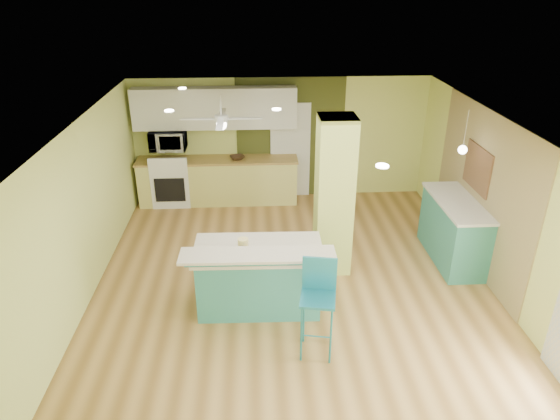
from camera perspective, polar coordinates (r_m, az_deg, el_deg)
The scene contains 22 objects.
floor at distance 7.75m, azimuth 1.52°, elevation -8.61°, with size 6.00×7.00×0.01m, color olive.
ceiling at distance 6.68m, azimuth 1.76°, elevation 9.56°, with size 6.00×7.00×0.01m, color white.
wall_back at distance 10.39m, azimuth 0.06°, elevation 8.16°, with size 6.00×0.01×2.50m, color #DFEA7D.
wall_front at distance 4.26m, azimuth 5.69°, elevation -20.99°, with size 6.00×0.01×2.50m, color #DFEA7D.
wall_left at distance 7.51m, azimuth -21.87°, elevation -0.73°, with size 0.01×7.00×2.50m, color #DFEA7D.
wall_right at distance 7.94m, azimuth 23.79°, elevation 0.32°, with size 0.01×7.00×2.50m, color #DFEA7D.
wood_panel at distance 8.42m, azimuth 22.00°, elevation 2.05°, with size 0.02×3.40×2.50m, color #917C53.
olive_accent at distance 10.38m, azimuth 1.18°, elevation 8.15°, with size 2.20×0.02×2.50m, color #444A1D.
interior_door at distance 10.43m, azimuth 1.18°, elevation 6.79°, with size 0.82×0.05×2.00m, color white.
column at distance 7.65m, azimuth 6.19°, elevation 1.52°, with size 0.55×0.55×2.50m, color #B8C65B.
kitchen_run at distance 10.37m, azimuth -7.05°, elevation 3.37°, with size 3.25×0.63×0.94m.
stove at distance 10.48m, azimuth -12.24°, elevation 3.13°, with size 0.76×0.66×1.08m.
upper_cabinets at distance 10.03m, azimuth -7.46°, elevation 11.48°, with size 3.20×0.34×0.80m, color silver.
microwave at distance 10.19m, azimuth -12.69°, elevation 7.79°, with size 0.70×0.48×0.39m, color white.
ceiling_fan at distance 8.71m, azimuth -6.73°, elevation 10.26°, with size 1.41×1.41×0.61m.
pendant_lamp at distance 8.20m, azimuth 20.15°, elevation 6.51°, with size 0.14×0.14×0.69m.
wall_decor at distance 8.48m, azimuth 21.66°, elevation 4.44°, with size 0.03×0.90×0.70m, color brown.
peninsula at distance 7.05m, azimuth -2.45°, elevation -7.54°, with size 2.02×1.11×1.08m.
bar_stool at distance 6.11m, azimuth 4.42°, elevation -9.34°, with size 0.49×0.49×1.27m.
side_counter at distance 8.64m, azimuth 19.36°, elevation -2.20°, with size 0.70×1.64×1.06m.
fruit_bowl at distance 10.13m, azimuth -4.91°, elevation 5.98°, with size 0.29×0.29×0.07m, color #382517.
canister at distance 6.81m, azimuth -4.24°, elevation -3.85°, with size 0.15×0.15×0.15m, color yellow.
Camera 1 is at (-0.55, -6.40, 4.32)m, focal length 32.00 mm.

